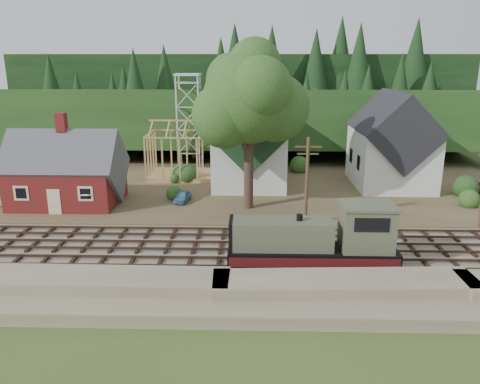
{
  "coord_description": "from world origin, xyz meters",
  "views": [
    {
      "loc": [
        2.35,
        -33.41,
        14.28
      ],
      "look_at": [
        1.29,
        6.0,
        3.0
      ],
      "focal_mm": 35.0,
      "sensor_mm": 36.0,
      "label": 1
    }
  ],
  "objects_px": {
    "car_green": "(1,199)",
    "patio_set": "(88,191)",
    "locomotive": "(319,241)",
    "car_blue": "(182,196)"
  },
  "relations": [
    {
      "from": "locomotive",
      "to": "car_green",
      "type": "relative_size",
      "value": 3.31
    },
    {
      "from": "car_green",
      "to": "locomotive",
      "type": "bearing_deg",
      "value": -94.45
    },
    {
      "from": "locomotive",
      "to": "car_blue",
      "type": "relative_size",
      "value": 3.69
    },
    {
      "from": "car_green",
      "to": "patio_set",
      "type": "relative_size",
      "value": 1.49
    },
    {
      "from": "locomotive",
      "to": "patio_set",
      "type": "distance_m",
      "value": 22.98
    },
    {
      "from": "locomotive",
      "to": "patio_set",
      "type": "height_order",
      "value": "locomotive"
    },
    {
      "from": "car_green",
      "to": "patio_set",
      "type": "bearing_deg",
      "value": -81.41
    },
    {
      "from": "car_green",
      "to": "patio_set",
      "type": "xyz_separation_m",
      "value": [
        9.52,
        -1.84,
        1.42
      ]
    },
    {
      "from": "locomotive",
      "to": "car_blue",
      "type": "xyz_separation_m",
      "value": [
        -11.73,
        14.78,
        -1.23
      ]
    },
    {
      "from": "locomotive",
      "to": "car_green",
      "type": "distance_m",
      "value": 32.35
    }
  ]
}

